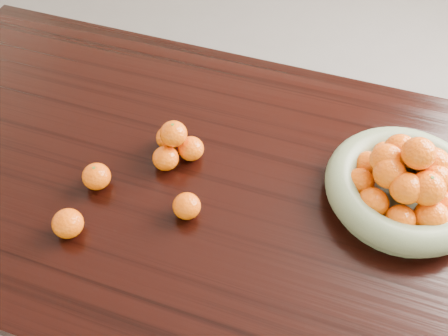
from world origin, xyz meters
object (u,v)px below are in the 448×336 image
(dining_table, at_px, (227,205))
(loose_orange_0, at_px, (97,176))
(orange_pyramid, at_px, (175,144))
(fruit_bowl, at_px, (406,184))

(dining_table, height_order, loose_orange_0, loose_orange_0)
(dining_table, xyz_separation_m, orange_pyramid, (-0.15, 0.04, 0.13))
(fruit_bowl, relative_size, loose_orange_0, 5.35)
(fruit_bowl, bearing_deg, orange_pyramid, -174.60)
(orange_pyramid, bearing_deg, dining_table, -14.80)
(fruit_bowl, bearing_deg, loose_orange_0, -163.97)
(orange_pyramid, bearing_deg, fruit_bowl, 5.40)
(dining_table, distance_m, fruit_bowl, 0.44)
(dining_table, height_order, orange_pyramid, orange_pyramid)
(loose_orange_0, bearing_deg, dining_table, 19.98)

